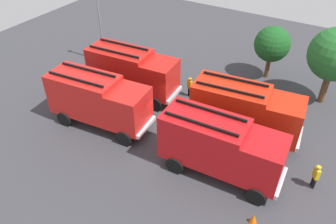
% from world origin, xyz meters
% --- Properties ---
extents(ground_plane, '(49.26, 49.26, 0.00)m').
position_xyz_m(ground_plane, '(0.00, 0.00, 0.00)').
color(ground_plane, '#38383D').
extents(fire_truck_0, '(7.41, 3.33, 3.88)m').
position_xyz_m(fire_truck_0, '(-4.31, -2.03, 2.15)').
color(fire_truck_0, red).
rests_on(fire_truck_0, ground).
extents(fire_truck_1, '(7.31, 3.04, 3.88)m').
position_xyz_m(fire_truck_1, '(4.71, -2.03, 2.15)').
color(fire_truck_1, red).
rests_on(fire_truck_1, ground).
extents(fire_truck_2, '(7.37, 3.22, 3.88)m').
position_xyz_m(fire_truck_2, '(-4.64, 2.32, 2.15)').
color(fire_truck_2, red).
rests_on(fire_truck_2, ground).
extents(fire_truck_3, '(7.43, 3.42, 3.88)m').
position_xyz_m(fire_truck_3, '(4.69, 1.97, 2.15)').
color(fire_truck_3, red).
rests_on(fire_truck_3, ground).
extents(firefighter_0, '(0.43, 0.48, 1.63)m').
position_xyz_m(firefighter_0, '(9.88, -0.28, 0.90)').
color(firefighter_0, black).
rests_on(firefighter_0, ground).
extents(firefighter_1, '(0.48, 0.40, 1.64)m').
position_xyz_m(firefighter_1, '(-0.60, 4.35, 0.91)').
color(firefighter_1, black).
rests_on(firefighter_1, ground).
extents(tree_0, '(2.95, 2.95, 4.57)m').
position_xyz_m(tree_0, '(3.70, 10.48, 3.07)').
color(tree_0, brown).
rests_on(tree_0, ground).
extents(tree_1, '(3.88, 3.88, 6.02)m').
position_xyz_m(tree_1, '(8.55, 9.00, 4.05)').
color(tree_1, brown).
rests_on(tree_1, ground).
extents(traffic_cone_0, '(0.48, 0.48, 0.69)m').
position_xyz_m(traffic_cone_0, '(0.58, -1.30, 0.34)').
color(traffic_cone_0, '#F2600C').
rests_on(traffic_cone_0, ground).
extents(traffic_cone_1, '(0.41, 0.41, 0.59)m').
position_xyz_m(traffic_cone_1, '(-6.20, 4.77, 0.29)').
color(traffic_cone_1, '#F2600C').
rests_on(traffic_cone_1, ground).
extents(traffic_cone_2, '(0.41, 0.41, 0.59)m').
position_xyz_m(traffic_cone_2, '(7.77, -4.34, 0.29)').
color(traffic_cone_2, '#F2600C').
rests_on(traffic_cone_2, ground).
extents(lamppost, '(0.36, 0.36, 7.02)m').
position_xyz_m(lamppost, '(-10.17, 5.34, 4.08)').
color(lamppost, slate).
rests_on(lamppost, ground).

